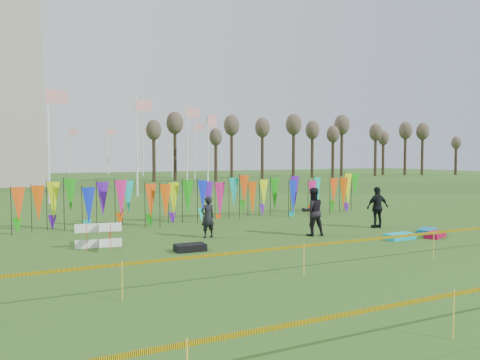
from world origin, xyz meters
name	(u,v)px	position (x,y,z in m)	size (l,w,h in m)	color
ground	(304,250)	(0.00, 0.00, 0.00)	(160.00, 160.00, 0.00)	#2E5016
banner_row	(219,196)	(0.28, 8.05, 1.23)	(18.64, 0.64, 2.11)	black
caution_tape_near	(354,242)	(-0.22, -2.90, 0.78)	(26.00, 0.02, 0.90)	yellow
tree_line	(318,136)	(32.00, 44.00, 6.17)	(53.92, 1.92, 7.84)	#37291B
box_kite	(99,236)	(-6.33, 3.46, 0.45)	(0.81, 0.81, 0.90)	red
person_left	(208,217)	(-2.06, 3.75, 0.83)	(0.61, 0.44, 1.66)	black
person_mid	(313,212)	(1.99, 2.32, 0.99)	(0.96, 0.59, 1.97)	black
person_right	(377,207)	(5.82, 2.73, 0.94)	(1.10, 0.62, 1.87)	black
kite_bag_turquoise	(400,236)	(4.53, 0.07, 0.12)	(1.18, 0.59, 0.24)	#0DBDCE
kite_bag_red	(435,235)	(6.16, -0.20, 0.10)	(1.14, 0.52, 0.21)	#AC0B36
kite_bag_black	(190,247)	(-3.59, 1.59, 0.12)	(1.04, 0.60, 0.24)	black
kite_bag_teal	(427,231)	(6.55, 0.57, 0.11)	(1.12, 0.54, 0.21)	#0C7AB3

